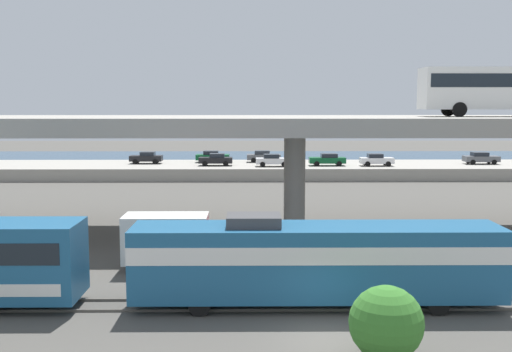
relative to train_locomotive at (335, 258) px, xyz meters
The scene contains 18 objects.
ground_plane 4.61m from the train_locomotive, 99.62° to the right, with size 260.00×260.00×0.00m, color #4C4944.
rail_strip_near 2.36m from the train_locomotive, 132.22° to the right, with size 110.00×0.12×0.12m, color #59544C.
rail_strip_far 2.36m from the train_locomotive, 132.22° to the left, with size 110.00×0.12×0.12m, color #59544C.
train_locomotive is the anchor object (origin of this frame).
highway_overpass 16.86m from the train_locomotive, 92.43° to the left, with size 96.00×11.90×8.21m.
transit_bus_on_overpass 23.25m from the train_locomotive, 49.16° to the left, with size 12.00×2.68×3.40m.
service_truck_east 9.87m from the train_locomotive, 140.01° to the left, with size 6.80×2.46×3.04m.
pier_parking_lot 51.02m from the train_locomotive, 90.76° to the left, with size 74.79×12.35×1.50m, color #9E998E.
parked_car_0 54.59m from the train_locomotive, 108.21° to the left, with size 4.07×1.94×1.50m.
parked_car_1 49.22m from the train_locomotive, 83.28° to the left, with size 4.45×1.89×1.50m.
parked_car_2 49.89m from the train_locomotive, 76.42° to the left, with size 4.05×1.86×1.50m.
parked_car_3 53.69m from the train_locomotive, 92.20° to the left, with size 4.40×1.89×1.50m.
parked_car_4 49.75m from the train_locomotive, 99.28° to the left, with size 4.12×1.89×1.50m.
parked_car_5 48.05m from the train_locomotive, 91.24° to the left, with size 4.19×1.88×1.50m.
parked_car_6 54.18m from the train_locomotive, 99.28° to the left, with size 4.33×1.99×1.50m.
parked_car_7 56.81m from the train_locomotive, 63.37° to the left, with size 4.31×1.93×1.50m.
harbor_water 74.04m from the train_locomotive, 90.53° to the left, with size 140.00×36.00×0.01m, color navy.
shrub_right 6.07m from the train_locomotive, 80.03° to the right, with size 2.68×2.68×2.68m, color #387B2B.
Camera 1 is at (-3.12, -23.15, 9.09)m, focal length 43.50 mm.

